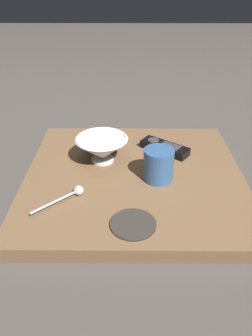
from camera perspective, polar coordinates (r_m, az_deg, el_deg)
ground_plane at (r=0.95m, az=1.42°, el=-2.80°), size 6.00×6.00×0.00m
table at (r=0.94m, az=1.44°, el=-1.86°), size 0.59×0.61×0.04m
cereal_bowl at (r=0.96m, az=-4.23°, el=3.52°), size 0.15×0.15×0.08m
coffee_mug at (r=0.88m, az=5.70°, el=0.58°), size 0.08×0.08×0.09m
teaspoon at (r=0.84m, az=-9.15°, el=-4.29°), size 0.11×0.12×0.03m
tv_remote_near at (r=1.04m, az=6.78°, el=3.59°), size 0.13×0.16×0.03m
drink_coaster at (r=0.75m, az=1.24°, el=-9.80°), size 0.11×0.11×0.01m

